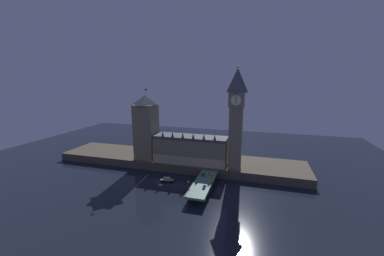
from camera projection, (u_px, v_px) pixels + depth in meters
ground_plane at (161, 182)px, 177.18m from camera, size 400.00×400.00×0.00m
embankment at (178, 161)px, 213.14m from camera, size 220.00×42.00×6.90m
parliament_hall at (191, 149)px, 197.53m from camera, size 60.94×19.15×27.05m
clock_tower at (236, 116)px, 177.81m from camera, size 11.85×11.96×78.67m
victoria_tower at (146, 127)px, 205.77m from camera, size 17.67×17.67×61.23m
bridge at (203, 185)px, 162.27m from camera, size 12.70×46.00×6.05m
car_northbound_lead at (203, 175)px, 173.40m from camera, size 2.00×3.87×1.58m
car_southbound_lead at (204, 187)px, 153.55m from camera, size 1.85×4.54×1.45m
car_southbound_trail at (210, 175)px, 171.78m from camera, size 2.06×4.13×1.54m
pedestrian_near_rail at (190, 188)px, 150.72m from camera, size 0.38×0.38×1.84m
pedestrian_mid_walk at (210, 183)px, 158.39m from camera, size 0.38×0.38×1.81m
pedestrian_far_rail at (199, 175)px, 172.05m from camera, size 0.38×0.38×1.68m
street_lamp_near at (188, 185)px, 148.86m from camera, size 1.34×0.60×6.57m
street_lamp_mid at (212, 177)px, 159.32m from camera, size 1.34×0.60×7.14m
street_lamp_far at (200, 168)px, 176.52m from camera, size 1.34×0.60×6.67m
boat_upstream at (167, 180)px, 177.20m from camera, size 11.72×6.36×3.31m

